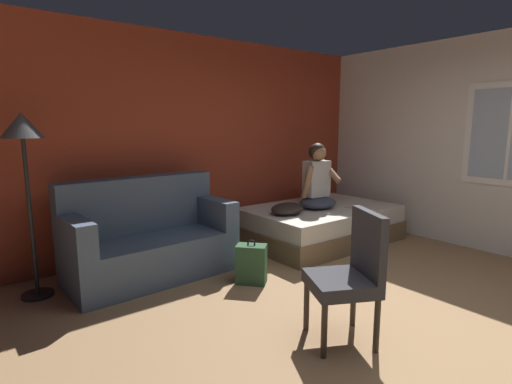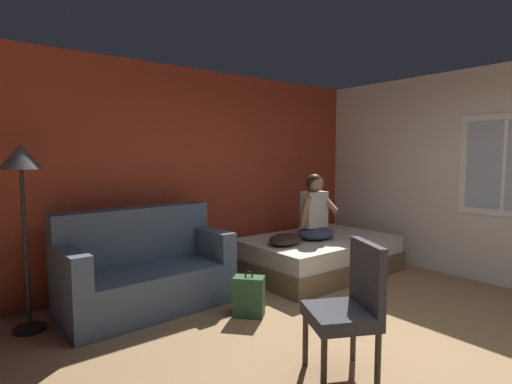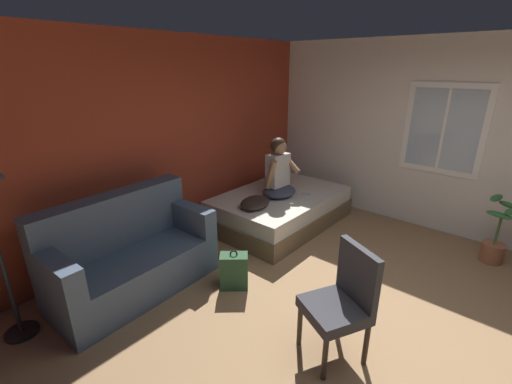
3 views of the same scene
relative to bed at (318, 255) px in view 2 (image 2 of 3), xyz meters
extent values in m
plane|color=#93704C|center=(-1.30, -2.19, -0.24)|extent=(40.00, 40.00, 0.00)
cube|color=#993823|center=(-1.30, 0.92, 1.11)|extent=(10.23, 0.16, 2.70)
cube|color=white|center=(1.30, -1.79, 1.25)|extent=(0.02, 1.04, 1.24)
cube|color=#9EB2C6|center=(1.29, -1.79, 1.25)|extent=(0.01, 0.88, 1.08)
cube|color=white|center=(1.29, -1.79, 1.25)|extent=(0.01, 0.04, 1.08)
cube|color=brown|center=(0.00, 0.00, -0.11)|extent=(2.08, 1.38, 0.26)
cube|color=beige|center=(0.00, 0.00, 0.13)|extent=(2.01, 1.34, 0.22)
cube|color=#47566B|center=(-2.38, 0.15, -0.02)|extent=(1.73, 0.86, 0.44)
cube|color=#47566B|center=(-2.39, 0.45, 0.50)|extent=(1.71, 0.30, 0.60)
cube|color=#47566B|center=(-3.14, 0.12, 0.36)|extent=(0.21, 0.81, 0.32)
cube|color=#47566B|center=(-1.62, 0.18, 0.36)|extent=(0.21, 0.81, 0.32)
cylinder|color=#382D23|center=(-1.88, -1.63, -0.04)|extent=(0.04, 0.04, 0.40)
cylinder|color=#382D23|center=(-2.06, -1.98, -0.04)|extent=(0.04, 0.04, 0.40)
cylinder|color=#382D23|center=(-1.53, -1.81, -0.04)|extent=(0.04, 0.04, 0.40)
cylinder|color=#382D23|center=(-1.71, -2.16, -0.04)|extent=(0.04, 0.04, 0.40)
cube|color=#333338|center=(-1.80, -1.90, 0.21)|extent=(0.62, 0.62, 0.10)
cube|color=#333338|center=(-1.62, -1.99, 0.50)|extent=(0.26, 0.44, 0.48)
ellipsoid|color=#383D51|center=(-0.10, -0.06, 0.32)|extent=(0.56, 0.49, 0.16)
cube|color=#B2ADA8|center=(-0.10, -0.02, 0.64)|extent=(0.35, 0.23, 0.48)
cylinder|color=#936B4C|center=(-0.30, -0.05, 0.62)|extent=(0.10, 0.22, 0.44)
cylinder|color=#936B4C|center=(0.06, -0.11, 0.74)|extent=(0.12, 0.38, 0.29)
sphere|color=#936B4C|center=(-0.10, -0.04, 0.99)|extent=(0.21, 0.21, 0.21)
ellipsoid|color=black|center=(-0.10, -0.02, 1.00)|extent=(0.25, 0.24, 0.23)
cube|color=#2D5133|center=(-1.66, -0.62, -0.04)|extent=(0.33, 0.34, 0.40)
cube|color=#2D5133|center=(-1.57, -0.55, -0.13)|extent=(0.20, 0.21, 0.18)
torus|color=black|center=(-1.66, -0.62, 0.18)|extent=(0.07, 0.07, 0.09)
ellipsoid|color=#2D231E|center=(-0.66, -0.06, 0.31)|extent=(0.53, 0.43, 0.14)
cube|color=#B7B7BC|center=(0.22, -0.31, 0.25)|extent=(0.13, 0.16, 0.01)
cylinder|color=black|center=(-3.44, 0.36, -0.22)|extent=(0.28, 0.28, 0.03)
cylinder|color=black|center=(-3.44, 0.36, 0.52)|extent=(0.04, 0.04, 1.45)
cone|color=#4C4C51|center=(-3.44, 0.36, 1.35)|extent=(0.36, 0.36, 0.22)
camera|label=1|loc=(-3.99, -3.70, 1.36)|focal=28.00mm
camera|label=2|loc=(-3.99, -3.70, 1.36)|focal=28.00mm
camera|label=3|loc=(-3.93, -2.89, 2.08)|focal=24.00mm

